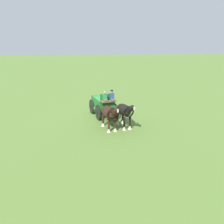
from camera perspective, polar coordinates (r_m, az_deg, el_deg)
ground_plane at (r=22.57m, az=-2.24°, el=-0.84°), size 220.00×220.00×0.00m
show_wagon at (r=22.07m, az=-2.14°, el=2.10°), size 5.80×2.62×2.78m
draft_horse_near at (r=19.06m, az=3.06°, el=0.25°), size 3.09×1.42×2.30m
draft_horse_off at (r=18.63m, az=-0.64°, el=-0.30°), size 3.08×1.50×2.23m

